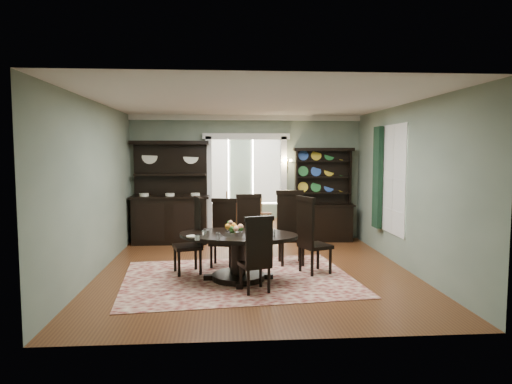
% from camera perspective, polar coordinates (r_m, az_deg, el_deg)
% --- Properties ---
extents(room, '(5.51, 6.01, 3.01)m').
position_cam_1_polar(room, '(8.06, -0.15, 1.09)').
color(room, brown).
rests_on(room, ground).
extents(parlor, '(3.51, 3.50, 3.01)m').
position_cam_1_polar(parlor, '(13.53, -1.78, 2.43)').
color(parlor, brown).
rests_on(parlor, ground).
extents(doorway_trim, '(2.08, 0.25, 2.57)m').
position_cam_1_polar(doorway_trim, '(11.00, -1.23, 2.36)').
color(doorway_trim, silver).
rests_on(doorway_trim, floor).
extents(right_window, '(0.15, 1.47, 2.12)m').
position_cam_1_polar(right_window, '(9.50, 15.90, 1.64)').
color(right_window, white).
rests_on(right_window, wall_right).
extents(wall_sconce, '(0.27, 0.21, 0.21)m').
position_cam_1_polar(wall_sconce, '(10.93, 3.80, 3.76)').
color(wall_sconce, gold).
rests_on(wall_sconce, back_wall_right).
extents(rug, '(4.07, 3.24, 0.01)m').
position_cam_1_polar(rug, '(7.83, -2.19, -10.71)').
color(rug, maroon).
rests_on(rug, floor).
extents(dining_table, '(2.21, 2.20, 0.78)m').
position_cam_1_polar(dining_table, '(7.62, -2.23, -6.99)').
color(dining_table, black).
rests_on(dining_table, rug).
extents(centerpiece, '(1.45, 0.93, 0.24)m').
position_cam_1_polar(centerpiece, '(7.48, -2.74, -4.83)').
color(centerpiece, white).
rests_on(centerpiece, dining_table).
extents(chair_far_left, '(0.54, 0.52, 1.26)m').
position_cam_1_polar(chair_far_left, '(8.59, -4.09, -4.81)').
color(chair_far_left, black).
rests_on(chair_far_left, rug).
extents(chair_far_mid, '(0.53, 0.51, 1.31)m').
position_cam_1_polar(chair_far_mid, '(8.92, -0.81, -4.28)').
color(chair_far_mid, black).
rests_on(chair_far_mid, rug).
extents(chair_far_right, '(0.54, 0.49, 1.40)m').
position_cam_1_polar(chair_far_right, '(8.77, 4.31, -4.14)').
color(chair_far_right, black).
rests_on(chair_far_right, rug).
extents(chair_end_left, '(0.59, 0.61, 1.35)m').
position_cam_1_polar(chair_end_left, '(8.09, -7.79, -5.14)').
color(chair_end_left, black).
rests_on(chair_end_left, rug).
extents(chair_end_right, '(0.64, 0.65, 1.37)m').
position_cam_1_polar(chair_end_right, '(8.01, 6.75, -5.16)').
color(chair_end_right, black).
rests_on(chair_end_right, rug).
extents(chair_near, '(0.54, 0.53, 1.19)m').
position_cam_1_polar(chair_near, '(6.88, 0.15, -7.62)').
color(chair_near, black).
rests_on(chair_near, rug).
extents(sideboard, '(1.82, 0.66, 2.39)m').
position_cam_1_polar(sideboard, '(10.85, -10.65, -1.92)').
color(sideboard, black).
rests_on(sideboard, floor).
extents(welsh_dresser, '(1.46, 0.62, 2.23)m').
position_cam_1_polar(welsh_dresser, '(11.08, 8.40, -1.88)').
color(welsh_dresser, black).
rests_on(welsh_dresser, floor).
extents(parlor_table, '(0.82, 0.82, 0.76)m').
position_cam_1_polar(parlor_table, '(12.84, -2.36, -2.29)').
color(parlor_table, '#572B18').
rests_on(parlor_table, parlor_floor).
extents(parlor_chair_left, '(0.44, 0.44, 1.04)m').
position_cam_1_polar(parlor_chair_left, '(12.73, -4.22, -2.08)').
color(parlor_chair_left, '#572B18').
rests_on(parlor_chair_left, parlor_floor).
extents(parlor_chair_right, '(0.41, 0.40, 0.87)m').
position_cam_1_polar(parlor_chair_right, '(12.85, 0.90, -2.42)').
color(parlor_chair_right, '#572B18').
rests_on(parlor_chair_right, parlor_floor).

